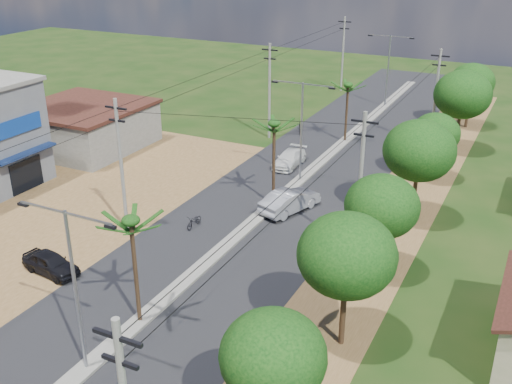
# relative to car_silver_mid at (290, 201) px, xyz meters

# --- Properties ---
(ground) EXTENTS (160.00, 160.00, 0.00)m
(ground) POSITION_rel_car_silver_mid_xyz_m (-1.50, -19.56, -0.81)
(ground) COLOR black
(ground) RESTS_ON ground
(road) EXTENTS (12.00, 110.00, 0.04)m
(road) POSITION_rel_car_silver_mid_xyz_m (-1.50, -4.56, -0.79)
(road) COLOR black
(road) RESTS_ON ground
(median) EXTENTS (1.00, 90.00, 0.18)m
(median) POSITION_rel_car_silver_mid_xyz_m (-1.50, -1.56, -0.72)
(median) COLOR #605E56
(median) RESTS_ON ground
(dirt_shoulder_east) EXTENTS (5.00, 90.00, 0.03)m
(dirt_shoulder_east) POSITION_rel_car_silver_mid_xyz_m (7.00, -4.56, -0.80)
(dirt_shoulder_east) COLOR brown
(dirt_shoulder_east) RESTS_ON ground
(low_shed) EXTENTS (10.40, 10.40, 3.95)m
(low_shed) POSITION_rel_car_silver_mid_xyz_m (-22.50, 4.44, 1.16)
(low_shed) COLOR #605E56
(low_shed) RESTS_ON ground
(tree_east_b) EXTENTS (4.00, 4.00, 5.83)m
(tree_east_b) POSITION_rel_car_silver_mid_xyz_m (7.80, -19.56, 3.30)
(tree_east_b) COLOR black
(tree_east_b) RESTS_ON ground
(tree_east_c) EXTENTS (4.60, 4.60, 6.83)m
(tree_east_c) POSITION_rel_car_silver_mid_xyz_m (8.20, -12.56, 4.05)
(tree_east_c) COLOR black
(tree_east_c) RESTS_ON ground
(tree_east_d) EXTENTS (4.20, 4.20, 6.13)m
(tree_east_d) POSITION_rel_car_silver_mid_xyz_m (7.90, -5.56, 3.53)
(tree_east_d) COLOR black
(tree_east_d) RESTS_ON ground
(tree_east_e) EXTENTS (4.80, 4.80, 7.14)m
(tree_east_e) POSITION_rel_car_silver_mid_xyz_m (8.10, 2.44, 4.28)
(tree_east_e) COLOR black
(tree_east_e) RESTS_ON ground
(tree_east_f) EXTENTS (3.80, 3.80, 5.52)m
(tree_east_f) POSITION_rel_car_silver_mid_xyz_m (7.70, 10.44, 3.08)
(tree_east_f) COLOR black
(tree_east_f) RESTS_ON ground
(tree_east_g) EXTENTS (5.00, 5.00, 7.38)m
(tree_east_g) POSITION_rel_car_silver_mid_xyz_m (8.30, 18.44, 4.43)
(tree_east_g) COLOR black
(tree_east_g) RESTS_ON ground
(tree_east_h) EXTENTS (4.40, 4.40, 6.52)m
(tree_east_h) POSITION_rel_car_silver_mid_xyz_m (8.00, 26.44, 3.83)
(tree_east_h) COLOR black
(tree_east_h) RESTS_ON ground
(palm_median_near) EXTENTS (2.00, 2.00, 6.15)m
(palm_median_near) POSITION_rel_car_silver_mid_xyz_m (-1.50, -15.56, 4.73)
(palm_median_near) COLOR black
(palm_median_near) RESTS_ON ground
(palm_median_mid) EXTENTS (2.00, 2.00, 6.55)m
(palm_median_mid) POSITION_rel_car_silver_mid_xyz_m (-1.50, 0.44, 5.09)
(palm_median_mid) COLOR black
(palm_median_mid) RESTS_ON ground
(palm_median_far) EXTENTS (2.00, 2.00, 5.85)m
(palm_median_far) POSITION_rel_car_silver_mid_xyz_m (-1.50, 16.44, 4.45)
(palm_median_far) COLOR black
(palm_median_far) RESTS_ON ground
(streetlight_near) EXTENTS (5.10, 0.18, 8.00)m
(streetlight_near) POSITION_rel_car_silver_mid_xyz_m (-1.50, -19.56, 3.98)
(streetlight_near) COLOR gray
(streetlight_near) RESTS_ON ground
(streetlight_mid) EXTENTS (5.10, 0.18, 8.00)m
(streetlight_mid) POSITION_rel_car_silver_mid_xyz_m (-1.50, 5.44, 3.98)
(streetlight_mid) COLOR gray
(streetlight_mid) RESTS_ON ground
(streetlight_far) EXTENTS (5.10, 0.18, 8.00)m
(streetlight_far) POSITION_rel_car_silver_mid_xyz_m (-1.50, 30.44, 3.98)
(streetlight_far) COLOR gray
(streetlight_far) RESTS_ON ground
(utility_pole_w_b) EXTENTS (1.60, 0.24, 9.00)m
(utility_pole_w_b) POSITION_rel_car_silver_mid_xyz_m (-8.50, -7.56, 3.95)
(utility_pole_w_b) COLOR #605E56
(utility_pole_w_b) RESTS_ON ground
(utility_pole_w_c) EXTENTS (1.60, 0.24, 9.00)m
(utility_pole_w_c) POSITION_rel_car_silver_mid_xyz_m (-8.50, 14.44, 3.95)
(utility_pole_w_c) COLOR #605E56
(utility_pole_w_c) RESTS_ON ground
(utility_pole_w_d) EXTENTS (1.60, 0.24, 9.00)m
(utility_pole_w_d) POSITION_rel_car_silver_mid_xyz_m (-8.50, 35.44, 3.95)
(utility_pole_w_d) COLOR #605E56
(utility_pole_w_d) RESTS_ON ground
(utility_pole_e_b) EXTENTS (1.60, 0.24, 9.00)m
(utility_pole_e_b) POSITION_rel_car_silver_mid_xyz_m (6.00, -3.56, 3.95)
(utility_pole_e_b) COLOR #605E56
(utility_pole_e_b) RESTS_ON ground
(utility_pole_e_c) EXTENTS (1.60, 0.24, 9.00)m
(utility_pole_e_c) POSITION_rel_car_silver_mid_xyz_m (6.00, 18.44, 3.95)
(utility_pole_e_c) COLOR #605E56
(utility_pole_e_c) RESTS_ON ground
(car_silver_mid) EXTENTS (3.16, 5.21, 1.62)m
(car_silver_mid) POSITION_rel_car_silver_mid_xyz_m (0.00, 0.00, 0.00)
(car_silver_mid) COLOR gray
(car_silver_mid) RESTS_ON ground
(car_white_far) EXTENTS (1.85, 4.40, 1.27)m
(car_white_far) POSITION_rel_car_silver_mid_xyz_m (-3.65, 8.24, -0.18)
(car_white_far) COLOR beige
(car_white_far) RESTS_ON ground
(car_parked_dark) EXTENTS (3.94, 1.97, 1.29)m
(car_parked_dark) POSITION_rel_car_silver_mid_xyz_m (-9.00, -13.95, -0.17)
(car_parked_dark) COLOR black
(car_parked_dark) RESTS_ON ground
(moto_rider_west_a) EXTENTS (0.60, 1.68, 0.88)m
(moto_rider_west_a) POSITION_rel_car_silver_mid_xyz_m (-4.72, -5.19, -0.37)
(moto_rider_west_a) COLOR black
(moto_rider_west_a) RESTS_ON ground
(moto_rider_west_b) EXTENTS (1.24, 1.94, 1.13)m
(moto_rider_west_b) POSITION_rel_car_silver_mid_xyz_m (-6.36, 16.93, -0.24)
(moto_rider_west_b) COLOR black
(moto_rider_west_b) RESTS_ON ground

